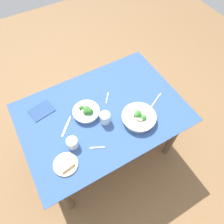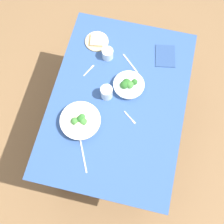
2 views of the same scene
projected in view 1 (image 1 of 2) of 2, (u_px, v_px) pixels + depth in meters
ground_plane at (105, 148)px, 2.29m from camera, size 6.00×6.00×0.00m
dining_table at (103, 119)px, 1.78m from camera, size 1.32×0.92×0.72m
broccoli_bowl_far at (139, 117)px, 1.62m from camera, size 0.27×0.27×0.09m
broccoli_bowl_near at (86, 112)px, 1.65m from camera, size 0.21×0.21×0.08m
bread_side_plate at (66, 164)px, 1.44m from camera, size 0.17×0.17×0.03m
water_glass_center at (105, 118)px, 1.60m from camera, size 0.08×0.08×0.09m
water_glass_side at (72, 143)px, 1.50m from camera, size 0.08×0.08×0.08m
fork_by_far_bowl at (97, 148)px, 1.52m from camera, size 0.10×0.06×0.00m
fork_by_near_bowl at (107, 97)px, 1.77m from camera, size 0.08×0.10×0.00m
table_knife_left at (155, 102)px, 1.74m from camera, size 0.20×0.10×0.00m
table_knife_right at (66, 126)px, 1.61m from camera, size 0.13×0.14×0.00m
napkin_folded_upper at (42, 111)px, 1.69m from camera, size 0.21×0.17×0.01m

